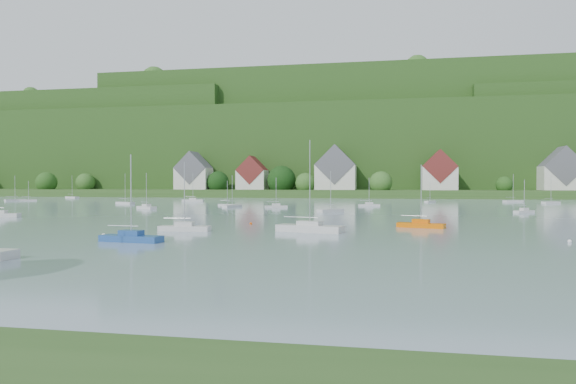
{
  "coord_description": "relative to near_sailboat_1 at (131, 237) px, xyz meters",
  "views": [
    {
      "loc": [
        24.55,
        -20.83,
        5.7
      ],
      "look_at": [
        6.59,
        75.0,
        4.0
      ],
      "focal_mm": 32.34,
      "sensor_mm": 36.0,
      "label": 1
    }
  ],
  "objects": [
    {
      "name": "near_sailboat_5",
      "position": [
        28.7,
        21.46,
        -0.01
      ],
      "size": [
        6.17,
        3.42,
        8.02
      ],
      "rotation": [
        0.0,
        0.0,
        -0.31
      ],
      "color": "#E76404",
      "rests_on": "ground"
    },
    {
      "name": "far_sailboat_cluster",
      "position": [
        8.02,
        91.56,
        -0.08
      ],
      "size": [
        199.66,
        79.2,
        8.71
      ],
      "color": "silver",
      "rests_on": "ground"
    },
    {
      "name": "village_building_3",
      "position": [
        44.63,
        160.39,
        8.98
      ],
      "size": [
        13.0,
        10.4,
        15.5
      ],
      "color": "silver",
      "rests_on": "far_shore_strip"
    },
    {
      "name": "village_building_0",
      "position": [
        -55.37,
        161.39,
        9.06
      ],
      "size": [
        14.0,
        10.4,
        16.0
      ],
      "color": "silver",
      "rests_on": "far_shore_strip"
    },
    {
      "name": "village_building_2",
      "position": [
        4.63,
        162.39,
        9.82
      ],
      "size": [
        16.0,
        11.44,
        18.0
      ],
      "color": "silver",
      "rests_on": "far_shore_strip"
    },
    {
      "name": "near_sailboat_3",
      "position": [
        0.76,
        11.7,
        -0.01
      ],
      "size": [
        6.16,
        2.06,
        8.2
      ],
      "rotation": [
        0.0,
        0.0,
        0.06
      ],
      "color": "silver",
      "rests_on": "ground"
    },
    {
      "name": "forested_ridge",
      "position": [
        0.03,
        242.96,
        22.44
      ],
      "size": [
        620.0,
        181.22,
        69.89
      ],
      "color": "#1A4014",
      "rests_on": "ground"
    },
    {
      "name": "mooring_buoy_1",
      "position": [
        -4.92,
        3.46,
        -0.45
      ],
      "size": [
        0.5,
        0.5,
        0.5
      ],
      "primitive_type": "sphere",
      "color": "white",
      "rests_on": "ground"
    },
    {
      "name": "mooring_buoy_4",
      "position": [
        41.56,
        7.12,
        -0.45
      ],
      "size": [
        0.38,
        0.38,
        0.38
      ],
      "primitive_type": "sphere",
      "color": "white",
      "rests_on": "ground"
    },
    {
      "name": "village_building_1",
      "position": [
        -30.37,
        163.39,
        8.31
      ],
      "size": [
        12.0,
        9.36,
        14.0
      ],
      "color": "silver",
      "rests_on": "far_shore_strip"
    },
    {
      "name": "near_sailboat_1",
      "position": [
        0.0,
        0.0,
        0.0
      ],
      "size": [
        6.44,
        2.53,
        8.46
      ],
      "rotation": [
        0.0,
        0.0,
        -0.13
      ],
      "color": "#234B8E",
      "rests_on": "ground"
    },
    {
      "name": "village_building_4",
      "position": [
        89.63,
        164.39,
        9.14
      ],
      "size": [
        15.0,
        10.4,
        16.5
      ],
      "color": "silver",
      "rests_on": "far_shore_strip"
    },
    {
      "name": "far_shore_strip",
      "position": [
        -0.37,
        174.39,
        1.05
      ],
      "size": [
        600.0,
        60.0,
        3.0
      ],
      "primitive_type": "cube",
      "color": "#2A4C1C",
      "rests_on": "ground"
    },
    {
      "name": "mooring_buoy_3",
      "position": [
        6.04,
        22.58,
        -0.45
      ],
      "size": [
        0.4,
        0.4,
        0.4
      ],
      "primitive_type": "sphere",
      "color": "#CD4D08",
      "rests_on": "ground"
    },
    {
      "name": "near_sailboat_4",
      "position": [
        15.59,
        13.17,
        0.07
      ],
      "size": [
        8.23,
        4.27,
        10.7
      ],
      "rotation": [
        0.0,
        0.0,
        -0.27
      ],
      "color": "silver",
      "rests_on": "ground"
    }
  ]
}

